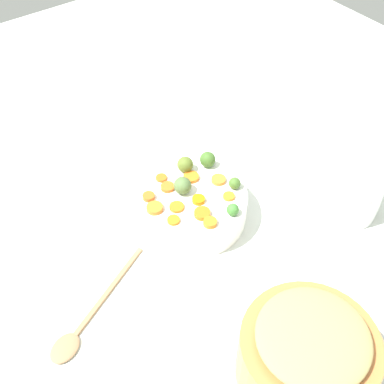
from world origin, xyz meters
The scene contains 23 objects.
tabletop centered at (0.00, 0.00, 0.01)m, with size 2.40×2.40×0.02m, color silver.
serving_bowl_carrots centered at (0.01, -0.05, 0.06)m, with size 0.27×0.27×0.08m, color white.
metal_pot centered at (-0.06, -0.51, 0.09)m, with size 0.26×0.26×0.13m, color #CA7B3F.
stuffing_mound centered at (-0.06, -0.51, 0.17)m, with size 0.21×0.21×0.04m, color tan.
carrot_slice_0 centered at (-0.01, -0.12, 0.11)m, with size 0.04×0.04×0.01m, color orange.
carrot_slice_1 centered at (-0.08, 0.00, 0.10)m, with size 0.03×0.03×0.01m, color orange.
carrot_slice_2 centered at (-0.01, -0.15, 0.11)m, with size 0.03×0.03×0.01m, color orange.
carrot_slice_3 centered at (0.08, -0.11, 0.10)m, with size 0.03×0.03×0.01m, color orange.
carrot_slice_4 centered at (-0.04, -0.07, 0.10)m, with size 0.04×0.04×0.01m, color orange.
carrot_slice_5 centered at (-0.09, -0.04, 0.10)m, with size 0.04×0.04×0.01m, color orange.
carrot_slice_6 centered at (0.04, -0.01, 0.10)m, with size 0.04×0.04×0.01m, color orange.
carrot_slice_7 centered at (0.01, -0.08, 0.10)m, with size 0.03×0.03×0.01m, color orange.
carrot_slice_8 centered at (-0.02, 0.00, 0.10)m, with size 0.03×0.03×0.01m, color orange.
carrot_slice_9 centered at (-0.07, -0.10, 0.10)m, with size 0.03×0.03×0.01m, color orange.
carrot_slice_10 centered at (-0.02, 0.04, 0.10)m, with size 0.03×0.03×0.01m, color orange.
carrot_slice_11 centered at (0.09, -0.06, 0.10)m, with size 0.04×0.04×0.01m, color orange.
brussels_sprout_0 centered at (0.00, -0.03, 0.12)m, with size 0.04×0.04×0.04m, color #57763F.
brussels_sprout_1 centered at (0.05, -0.16, 0.11)m, with size 0.03×0.03×0.03m, color #458737.
brussels_sprout_2 centered at (0.11, -0.10, 0.11)m, with size 0.03×0.03×0.03m, color #4A722C.
brussels_sprout_3 centered at (0.05, 0.03, 0.12)m, with size 0.04×0.04×0.04m, color olive.
brussels_sprout_4 centered at (0.11, 0.01, 0.12)m, with size 0.04×0.04×0.04m, color #436D2A.
wooden_spoon centered at (-0.36, -0.17, 0.03)m, with size 0.31×0.17×0.01m.
casserole_dish centered at (0.34, -0.25, 0.07)m, with size 0.18×0.18×0.11m, color white.
Camera 1 is at (-0.48, -0.72, 0.98)m, focal length 46.79 mm.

